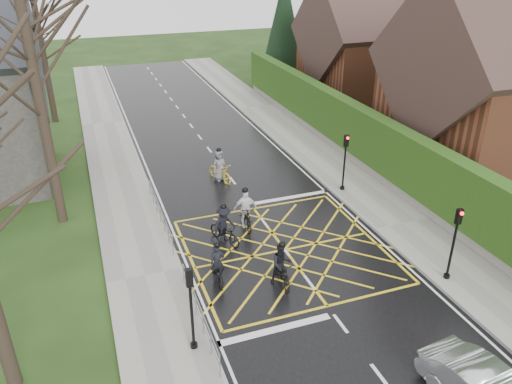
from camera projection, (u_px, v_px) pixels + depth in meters
ground at (285, 250)px, 21.60m from camera, size 120.00×120.00×0.00m
road at (285, 250)px, 21.60m from camera, size 9.00×80.00×0.01m
sidewalk_right at (403, 225)px, 23.40m from camera, size 3.00×80.00×0.15m
sidewalk_left at (145, 277)px, 19.74m from camera, size 3.00×80.00×0.15m
stone_wall at (368, 166)px, 28.86m from camera, size 0.50×38.00×0.70m
hedge at (371, 138)px, 28.08m from camera, size 0.90×38.00×2.80m
house_near at (506, 89)px, 27.37m from camera, size 11.80×9.80×11.30m
house_far at (370, 51)px, 39.31m from camera, size 9.80×8.80×10.30m
conifer at (284, 30)px, 44.54m from camera, size 4.60×4.60×10.00m
tree_near at (30, 52)px, 20.38m from camera, size 9.24×9.24×11.44m
tree_mid at (13, 12)px, 26.49m from camera, size 10.08×10.08×12.48m
tree_far at (37, 21)px, 34.07m from camera, size 8.40×8.40×10.40m
railing_south at (199, 309)px, 16.89m from camera, size 0.05×5.04×1.03m
railing_north at (160, 210)px, 23.20m from camera, size 0.05×6.04×1.03m
traffic_light_ne at (344, 163)px, 25.95m from camera, size 0.24×0.31×3.21m
traffic_light_se at (453, 245)px, 18.88m from camera, size 0.24×0.31×3.21m
traffic_light_sw at (191, 310)px, 15.52m from camera, size 0.24×0.31×3.21m
cyclist_rear at (218, 268)px, 19.40m from camera, size 0.81×1.83×1.72m
cyclist_back at (282, 268)px, 19.19m from camera, size 0.89×1.91×1.87m
cyclist_mid at (224, 228)px, 21.90m from camera, size 1.40×2.04×1.88m
cyclist_front at (246, 213)px, 23.07m from camera, size 1.12×2.05×2.01m
cyclist_lead at (220, 169)px, 27.69m from camera, size 1.32×2.10×1.93m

